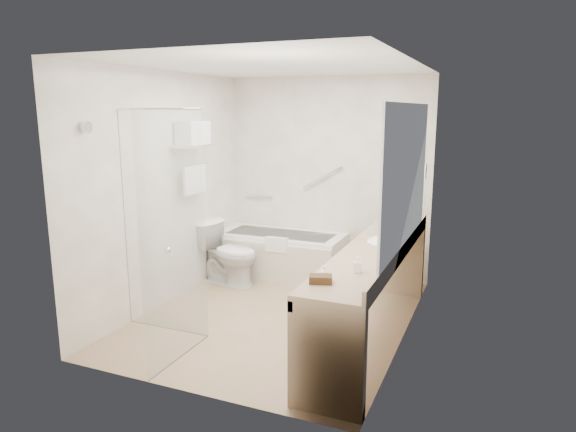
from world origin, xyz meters
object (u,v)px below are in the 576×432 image
at_px(bathtub, 280,254).
at_px(amenity_basket, 321,279).
at_px(water_bottle_left, 402,216).
at_px(toilet, 229,254).
at_px(vanity_counter, 373,273).

height_order(bathtub, amenity_basket, amenity_basket).
bearing_deg(water_bottle_left, amenity_basket, -94.58).
distance_m(bathtub, toilet, 0.71).
xyz_separation_m(toilet, water_bottle_left, (2.00, 0.37, 0.56)).
height_order(toilet, amenity_basket, amenity_basket).
bearing_deg(amenity_basket, bathtub, 119.76).
relative_size(bathtub, vanity_counter, 0.59).
distance_m(vanity_counter, toilet, 2.17).
distance_m(vanity_counter, water_bottle_left, 1.25).
distance_m(bathtub, vanity_counter, 2.09).
relative_size(bathtub, toilet, 2.07).
distance_m(toilet, amenity_basket, 2.65).
bearing_deg(toilet, vanity_counter, -104.84).
height_order(bathtub, toilet, toilet).
xyz_separation_m(amenity_basket, water_bottle_left, (0.18, 2.23, 0.06)).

